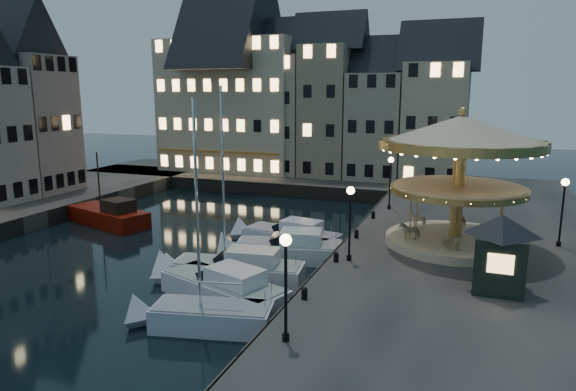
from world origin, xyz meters
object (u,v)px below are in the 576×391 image
at_px(streetlamp_c, 390,175).
at_px(motorboat_e, 286,237).
at_px(motorboat_a, 200,317).
at_px(motorboat_d, 282,250).
at_px(streetlamp_b, 350,213).
at_px(streetlamp_a, 286,272).
at_px(motorboat_c, 231,270).
at_px(red_fishing_boat, 110,216).
at_px(bollard_d, 373,214).
at_px(bollard_b, 336,257).
at_px(ticket_kiosk, 501,240).
at_px(bollard_c, 356,233).
at_px(carousel, 461,156).
at_px(motorboat_b, 218,287).
at_px(streetlamp_d, 563,202).
at_px(bollard_a, 304,293).

bearing_deg(streetlamp_c, motorboat_e, -125.11).
height_order(motorboat_a, motorboat_d, motorboat_a).
bearing_deg(streetlamp_b, streetlamp_a, -90.00).
height_order(motorboat_c, motorboat_e, motorboat_c).
height_order(streetlamp_c, red_fishing_boat, red_fishing_boat).
bearing_deg(bollard_d, streetlamp_a, -88.28).
height_order(streetlamp_a, motorboat_d, streetlamp_a).
xyz_separation_m(streetlamp_b, red_fishing_boat, (-20.94, 5.69, -3.32)).
xyz_separation_m(bollard_b, motorboat_d, (-4.32, 2.93, -0.96)).
bearing_deg(ticket_kiosk, bollard_c, 142.31).
bearing_deg(streetlamp_c, motorboat_a, -102.98).
bearing_deg(red_fishing_boat, motorboat_c, -27.92).
xyz_separation_m(red_fishing_boat, carousel, (26.31, -0.62, 6.08)).
height_order(streetlamp_a, motorboat_a, motorboat_a).
relative_size(streetlamp_c, motorboat_b, 0.51).
bearing_deg(motorboat_e, streetlamp_d, 5.55).
bearing_deg(streetlamp_a, carousel, 70.37).
bearing_deg(bollard_a, streetlamp_d, 47.53).
distance_m(streetlamp_b, motorboat_c, 7.40).
distance_m(bollard_d, motorboat_c, 13.38).
relative_size(motorboat_c, ticket_kiosk, 2.69).
bearing_deg(carousel, bollard_a, -118.35).
distance_m(streetlamp_a, motorboat_d, 13.79).
bearing_deg(streetlamp_a, motorboat_a, 156.57).
distance_m(streetlamp_c, ticket_kiosk, 17.12).
height_order(bollard_d, motorboat_d, motorboat_d).
height_order(motorboat_e, ticket_kiosk, ticket_kiosk).
distance_m(streetlamp_b, bollard_c, 5.14).
relative_size(bollard_b, bollard_d, 1.00).
height_order(bollard_d, red_fishing_boat, red_fishing_boat).
bearing_deg(motorboat_e, bollard_c, -9.33).
bearing_deg(bollard_d, bollard_a, -90.00).
xyz_separation_m(motorboat_d, red_fishing_boat, (-16.02, 3.26, 0.06)).
bearing_deg(motorboat_e, motorboat_a, -86.49).
bearing_deg(carousel, ticket_kiosk, -72.14).
bearing_deg(motorboat_d, motorboat_b, -96.48).
relative_size(streetlamp_d, red_fishing_boat, 0.52).
height_order(motorboat_c, red_fishing_boat, motorboat_c).
bearing_deg(red_fishing_boat, bollard_c, -3.36).
bearing_deg(motorboat_d, streetlamp_b, -26.34).
xyz_separation_m(bollard_d, motorboat_e, (-5.13, -4.66, -0.96)).
height_order(streetlamp_c, bollard_b, streetlamp_c).
bearing_deg(bollard_c, motorboat_c, -130.75).
xyz_separation_m(motorboat_e, red_fishing_boat, (-15.20, 0.35, 0.06)).
height_order(bollard_c, motorboat_a, motorboat_a).
distance_m(bollard_a, motorboat_c, 6.95).
xyz_separation_m(bollard_a, motorboat_a, (-4.32, -1.87, -1.07)).
height_order(streetlamp_c, bollard_c, streetlamp_c).
height_order(streetlamp_c, motorboat_e, streetlamp_c).
distance_m(motorboat_b, red_fishing_boat, 18.39).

